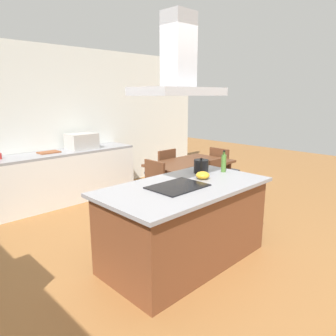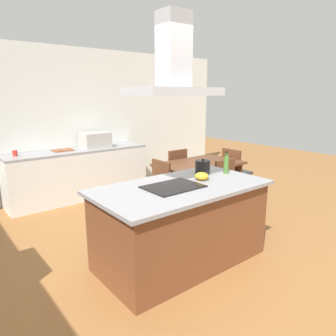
# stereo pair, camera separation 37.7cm
# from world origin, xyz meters

# --- Properties ---
(ground) EXTENTS (16.00, 16.00, 0.00)m
(ground) POSITION_xyz_m (0.00, 1.50, 0.00)
(ground) COLOR #936033
(wall_back) EXTENTS (7.20, 0.10, 2.70)m
(wall_back) POSITION_xyz_m (0.00, 3.25, 1.35)
(wall_back) COLOR silver
(wall_back) RESTS_ON ground
(kitchen_island) EXTENTS (1.93, 1.04, 0.90)m
(kitchen_island) POSITION_xyz_m (0.00, 0.00, 0.45)
(kitchen_island) COLOR brown
(kitchen_island) RESTS_ON ground
(cooktop) EXTENTS (0.60, 0.44, 0.01)m
(cooktop) POSITION_xyz_m (-0.12, 0.00, 0.91)
(cooktop) COLOR black
(cooktop) RESTS_ON kitchen_island
(tea_kettle) EXTENTS (0.24, 0.18, 0.19)m
(tea_kettle) POSITION_xyz_m (0.54, 0.22, 0.98)
(tea_kettle) COLOR black
(tea_kettle) RESTS_ON kitchen_island
(olive_oil_bottle) EXTENTS (0.06, 0.06, 0.28)m
(olive_oil_bottle) POSITION_xyz_m (0.79, 0.06, 1.02)
(olive_oil_bottle) COLOR #47722D
(olive_oil_bottle) RESTS_ON kitchen_island
(mixing_bowl) EXTENTS (0.16, 0.16, 0.09)m
(mixing_bowl) POSITION_xyz_m (0.33, 0.02, 0.94)
(mixing_bowl) COLOR gold
(mixing_bowl) RESTS_ON kitchen_island
(back_counter) EXTENTS (2.53, 0.62, 0.90)m
(back_counter) POSITION_xyz_m (0.04, 2.88, 0.45)
(back_counter) COLOR silver
(back_counter) RESTS_ON ground
(countertop_microwave) EXTENTS (0.50, 0.38, 0.28)m
(countertop_microwave) POSITION_xyz_m (0.39, 2.88, 1.04)
(countertop_microwave) COLOR #B2AFAA
(countertop_microwave) RESTS_ON back_counter
(cutting_board) EXTENTS (0.34, 0.24, 0.02)m
(cutting_board) POSITION_xyz_m (-0.21, 2.93, 0.91)
(cutting_board) COLOR brown
(cutting_board) RESTS_ON back_counter
(dining_table) EXTENTS (1.40, 0.90, 0.75)m
(dining_table) POSITION_xyz_m (1.45, 1.21, 0.67)
(dining_table) COLOR #59331E
(dining_table) RESTS_ON ground
(chair_at_right_end) EXTENTS (0.42, 0.42, 0.89)m
(chair_at_right_end) POSITION_xyz_m (2.37, 1.21, 0.51)
(chair_at_right_end) COLOR #333338
(chair_at_right_end) RESTS_ON ground
(chair_facing_back_wall) EXTENTS (0.42, 0.42, 0.89)m
(chair_facing_back_wall) POSITION_xyz_m (1.45, 1.87, 0.51)
(chair_facing_back_wall) COLOR #333338
(chair_facing_back_wall) RESTS_ON ground
(chair_at_left_end) EXTENTS (0.42, 0.42, 0.89)m
(chair_at_left_end) POSITION_xyz_m (0.54, 1.21, 0.51)
(chair_at_left_end) COLOR #333338
(chair_at_left_end) RESTS_ON ground
(chair_facing_island) EXTENTS (0.42, 0.42, 0.89)m
(chair_facing_island) POSITION_xyz_m (1.45, 0.54, 0.51)
(chair_facing_island) COLOR #333338
(chair_facing_island) RESTS_ON ground
(range_hood) EXTENTS (0.90, 0.55, 0.78)m
(range_hood) POSITION_xyz_m (-0.12, 0.00, 2.10)
(range_hood) COLOR #ADADB2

